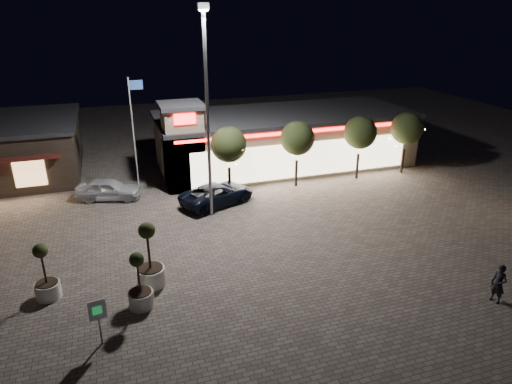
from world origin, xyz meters
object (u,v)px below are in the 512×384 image
object	(u,v)px
white_sedan	(109,189)
valet_sign	(98,314)
pickup_truck	(217,194)
planter_left	(46,281)
pedestrian	(499,284)
planter_mid	(140,290)

from	to	relation	value
white_sedan	valet_sign	world-z (taller)	valet_sign
pickup_truck	planter_left	world-z (taller)	planter_left
white_sedan	pedestrian	distance (m)	23.64
pedestrian	planter_left	xyz separation A→B (m)	(-18.91, 6.54, -0.08)
pedestrian	valet_sign	size ratio (longest dim) A/B	0.92
white_sedan	valet_sign	size ratio (longest dim) A/B	2.14
valet_sign	pickup_truck	bearing A→B (deg)	57.44
planter_left	valet_sign	distance (m)	4.54
planter_left	planter_mid	world-z (taller)	planter_left
white_sedan	planter_left	world-z (taller)	planter_left
planter_left	planter_mid	bearing A→B (deg)	-27.04
planter_left	valet_sign	bearing A→B (deg)	-60.38
pickup_truck	pedestrian	size ratio (longest dim) A/B	2.78
planter_mid	white_sedan	bearing A→B (deg)	94.32
planter_mid	valet_sign	world-z (taller)	planter_mid
planter_left	planter_mid	size ratio (longest dim) A/B	1.01
planter_left	valet_sign	xyz separation A→B (m)	(2.23, -3.91, 0.55)
planter_mid	valet_sign	distance (m)	2.61
white_sedan	pedestrian	xyz separation A→B (m)	(15.96, -17.44, 0.19)
planter_left	valet_sign	world-z (taller)	planter_left
pickup_truck	planter_left	distance (m)	12.51
valet_sign	pedestrian	bearing A→B (deg)	-8.94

